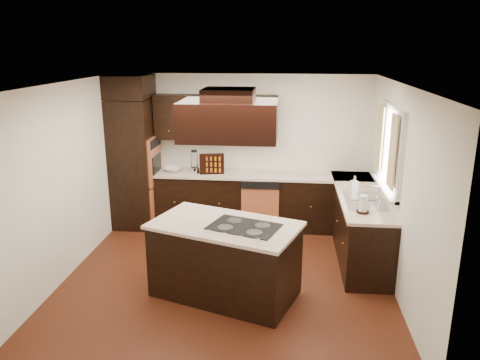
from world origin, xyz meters
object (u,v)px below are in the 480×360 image
at_px(oven_column, 134,163).
at_px(island, 225,261).
at_px(spice_rack, 212,164).
at_px(range_hood, 229,120).

xyz_separation_m(oven_column, island, (1.81, -2.18, -0.62)).
bearing_deg(oven_column, spice_rack, 0.14).
xyz_separation_m(island, spice_rack, (-0.51, 2.18, 0.65)).
bearing_deg(spice_rack, oven_column, 168.24).
distance_m(oven_column, range_hood, 3.13).
bearing_deg(range_hood, oven_column, 129.74).
xyz_separation_m(range_hood, spice_rack, (-0.58, 2.26, -1.07)).
distance_m(range_hood, spice_rack, 2.57).
bearing_deg(oven_column, range_hood, -50.26).
bearing_deg(range_hood, island, 130.85).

